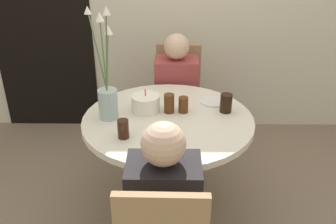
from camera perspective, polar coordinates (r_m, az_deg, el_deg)
The scene contains 12 objects.
ground_plane at distance 2.76m, azimuth 0.00°, elevation -14.22°, with size 16.00×16.00×0.00m, color #7A6651.
doorway_panel at distance 3.59m, azimuth -18.89°, elevation 12.86°, with size 0.90×0.01×2.05m.
dining_table at distance 2.42m, azimuth 0.00°, elevation -3.86°, with size 1.07×1.07×0.72m.
chair_far_back at distance 3.21m, azimuth 1.45°, elevation 2.98°, with size 0.43×0.43×0.91m.
birthday_cake at distance 2.41m, azimuth -3.42°, elevation 1.32°, with size 0.18×0.18×0.15m.
flower_vase at distance 2.30m, azimuth -9.27°, elevation 3.08°, with size 0.19×0.24×0.71m.
side_plate at distance 2.56m, azimuth 6.85°, elevation 1.61°, with size 0.18×0.18×0.01m.
drink_glass_0 at distance 2.12m, azimuth -6.85°, elevation -2.58°, with size 0.07×0.07×0.11m.
drink_glass_1 at distance 2.42m, azimuth 8.83°, elevation 1.35°, with size 0.08×0.08×0.12m.
drink_glass_2 at distance 2.40m, azimuth 2.36°, elevation 1.11°, with size 0.06×0.06×0.10m.
drink_glass_3 at distance 2.39m, azimuth 0.17°, elevation 1.32°, with size 0.07×0.07×0.12m.
person_woman at distance 3.07m, azimuth 1.23°, elevation 1.60°, with size 0.34×0.24×1.07m.
Camera 1 is at (0.03, -2.07, 1.82)m, focal length 40.00 mm.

